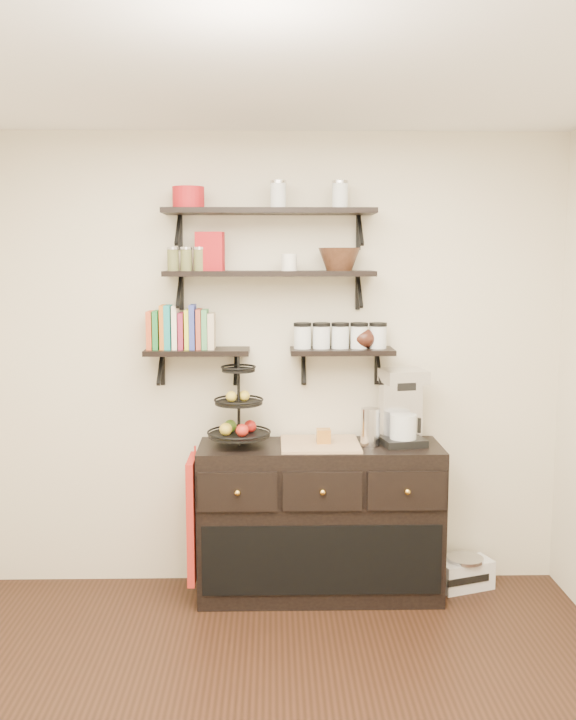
{
  "coord_description": "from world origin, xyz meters",
  "views": [
    {
      "loc": [
        0.02,
        -2.77,
        1.97
      ],
      "look_at": [
        0.1,
        1.15,
        1.45
      ],
      "focal_mm": 38.0,
      "sensor_mm": 36.0,
      "label": 1
    }
  ],
  "objects_px": {
    "fruit_stand": "(239,415)",
    "radio": "(465,573)",
    "coffee_maker": "(402,408)",
    "sideboard": "(320,520)"
  },
  "relations": [
    {
      "from": "coffee_maker",
      "to": "radio",
      "type": "distance_m",
      "value": 1.09
    },
    {
      "from": "fruit_stand",
      "to": "radio",
      "type": "xyz_separation_m",
      "value": [
        1.34,
        0.05,
        -0.99
      ]
    },
    {
      "from": "sideboard",
      "to": "fruit_stand",
      "type": "bearing_deg",
      "value": 179.52
    },
    {
      "from": "fruit_stand",
      "to": "coffee_maker",
      "type": "distance_m",
      "value": 0.94
    },
    {
      "from": "sideboard",
      "to": "coffee_maker",
      "type": "bearing_deg",
      "value": 3.61
    },
    {
      "from": "fruit_stand",
      "to": "coffee_maker",
      "type": "height_order",
      "value": "fruit_stand"
    },
    {
      "from": "coffee_maker",
      "to": "radio",
      "type": "bearing_deg",
      "value": -7.3
    },
    {
      "from": "fruit_stand",
      "to": "coffee_maker",
      "type": "relative_size",
      "value": 1.19
    },
    {
      "from": "fruit_stand",
      "to": "radio",
      "type": "relative_size",
      "value": 1.46
    },
    {
      "from": "sideboard",
      "to": "coffee_maker",
      "type": "height_order",
      "value": "coffee_maker"
    }
  ]
}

